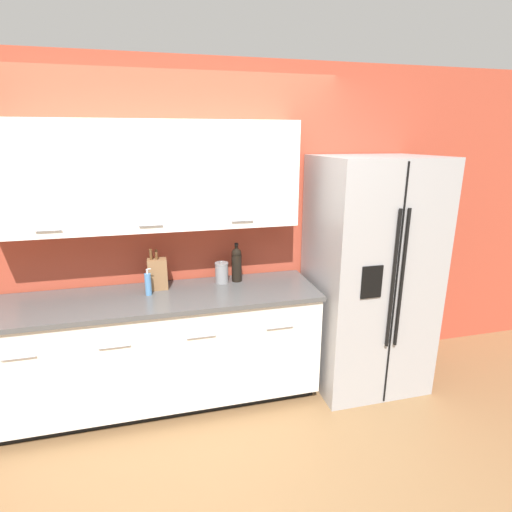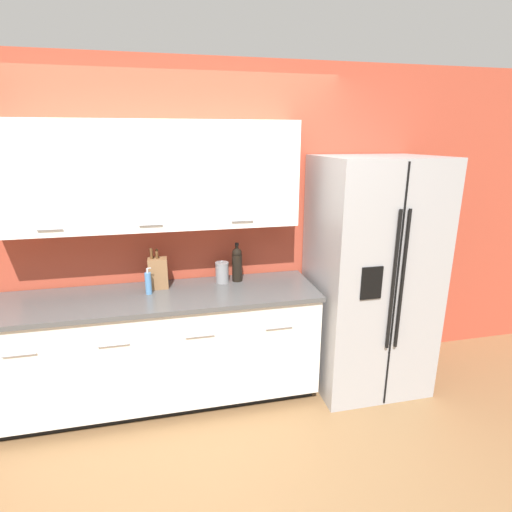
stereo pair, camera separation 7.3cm
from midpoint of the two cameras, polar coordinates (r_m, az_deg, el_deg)
ground_plane at (r=2.95m, az=-6.90°, el=-27.01°), size 14.00×14.00×0.00m
wall_back at (r=3.19m, az=-10.98°, el=5.59°), size 10.00×0.39×2.60m
counter_unit at (r=3.25m, az=-12.87°, el=-12.69°), size 2.42×0.64×0.91m
refrigerator at (r=3.38m, az=16.51°, el=-2.73°), size 0.89×0.80×1.90m
knife_block at (r=3.15m, az=-13.18°, el=-2.32°), size 0.14×0.10×0.33m
wine_bottle at (r=3.22m, az=-2.08°, el=-1.10°), size 0.08×0.08×0.32m
soap_dispenser at (r=3.06m, az=-14.47°, el=-3.75°), size 0.05×0.05×0.20m
steel_canister at (r=3.21m, az=-4.22°, el=-2.34°), size 0.11×0.11×0.18m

